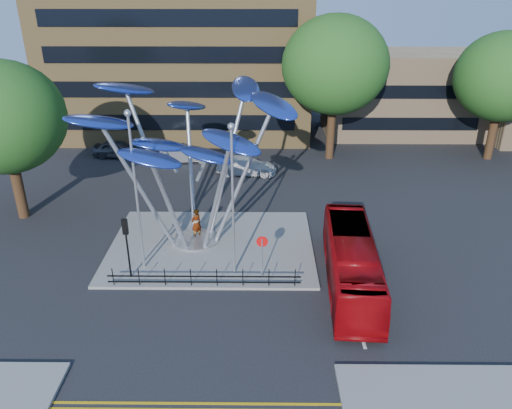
{
  "coord_description": "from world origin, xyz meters",
  "views": [
    {
      "loc": [
        1.89,
        -19.99,
        14.85
      ],
      "look_at": [
        1.67,
        4.0,
        3.73
      ],
      "focal_mm": 35.0,
      "sensor_mm": 36.0,
      "label": 1
    }
  ],
  "objects_px": {
    "tree_left": "(3,118)",
    "street_lamp_left": "(135,179)",
    "parked_car_mid": "(186,154)",
    "tree_far": "(504,77)",
    "parked_car_right": "(246,166)",
    "traffic_light_island": "(126,236)",
    "pedestrian": "(196,224)",
    "leaf_sculpture": "(189,132)",
    "parked_car_left": "(118,149)",
    "tree_right": "(335,65)",
    "red_bus": "(351,262)",
    "street_lamp_right": "(233,188)",
    "no_entry_sign_island": "(262,250)"
  },
  "relations": [
    {
      "from": "tree_right",
      "to": "no_entry_sign_island",
      "type": "distance_m",
      "value": 21.31
    },
    {
      "from": "tree_far",
      "to": "red_bus",
      "type": "bearing_deg",
      "value": -127.73
    },
    {
      "from": "street_lamp_right",
      "to": "tree_far",
      "type": "bearing_deg",
      "value": 41.47
    },
    {
      "from": "parked_car_right",
      "to": "red_bus",
      "type": "bearing_deg",
      "value": -154.44
    },
    {
      "from": "street_lamp_right",
      "to": "parked_car_right",
      "type": "relative_size",
      "value": 1.71
    },
    {
      "from": "tree_left",
      "to": "street_lamp_left",
      "type": "height_order",
      "value": "tree_left"
    },
    {
      "from": "street_lamp_right",
      "to": "parked_car_mid",
      "type": "bearing_deg",
      "value": 105.81
    },
    {
      "from": "tree_right",
      "to": "parked_car_left",
      "type": "distance_m",
      "value": 20.09
    },
    {
      "from": "traffic_light_island",
      "to": "pedestrian",
      "type": "relative_size",
      "value": 1.78
    },
    {
      "from": "tree_right",
      "to": "pedestrian",
      "type": "distance_m",
      "value": 19.41
    },
    {
      "from": "leaf_sculpture",
      "to": "tree_far",
      "type": "bearing_deg",
      "value": 32.48
    },
    {
      "from": "street_lamp_left",
      "to": "traffic_light_island",
      "type": "relative_size",
      "value": 2.57
    },
    {
      "from": "street_lamp_left",
      "to": "parked_car_right",
      "type": "height_order",
      "value": "street_lamp_left"
    },
    {
      "from": "parked_car_right",
      "to": "leaf_sculpture",
      "type": "bearing_deg",
      "value": 171.5
    },
    {
      "from": "leaf_sculpture",
      "to": "pedestrian",
      "type": "bearing_deg",
      "value": 62.91
    },
    {
      "from": "traffic_light_island",
      "to": "parked_car_mid",
      "type": "bearing_deg",
      "value": 88.62
    },
    {
      "from": "parked_car_mid",
      "to": "street_lamp_left",
      "type": "bearing_deg",
      "value": 171.65
    },
    {
      "from": "tree_right",
      "to": "red_bus",
      "type": "xyz_separation_m",
      "value": [
        -1.4,
        -19.9,
        -6.67
      ]
    },
    {
      "from": "tree_left",
      "to": "street_lamp_right",
      "type": "distance_m",
      "value": 16.19
    },
    {
      "from": "tree_left",
      "to": "parked_car_mid",
      "type": "bearing_deg",
      "value": 49.01
    },
    {
      "from": "street_lamp_right",
      "to": "traffic_light_island",
      "type": "height_order",
      "value": "street_lamp_right"
    },
    {
      "from": "leaf_sculpture",
      "to": "parked_car_right",
      "type": "distance_m",
      "value": 13.24
    },
    {
      "from": "street_lamp_right",
      "to": "traffic_light_island",
      "type": "distance_m",
      "value": 6.05
    },
    {
      "from": "tree_far",
      "to": "parked_car_right",
      "type": "bearing_deg",
      "value": -169.48
    },
    {
      "from": "parked_car_mid",
      "to": "parked_car_right",
      "type": "distance_m",
      "value": 6.02
    },
    {
      "from": "tree_left",
      "to": "traffic_light_island",
      "type": "relative_size",
      "value": 3.01
    },
    {
      "from": "pedestrian",
      "to": "red_bus",
      "type": "bearing_deg",
      "value": 108.43
    },
    {
      "from": "parked_car_left",
      "to": "parked_car_right",
      "type": "xyz_separation_m",
      "value": [
        11.48,
        -3.96,
        -0.05
      ]
    },
    {
      "from": "traffic_light_island",
      "to": "tree_left",
      "type": "bearing_deg",
      "value": 140.19
    },
    {
      "from": "parked_car_mid",
      "to": "parked_car_right",
      "type": "xyz_separation_m",
      "value": [
        5.32,
        -2.81,
        -0.04
      ]
    },
    {
      "from": "no_entry_sign_island",
      "to": "parked_car_left",
      "type": "distance_m",
      "value": 23.31
    },
    {
      "from": "street_lamp_left",
      "to": "pedestrian",
      "type": "distance_m",
      "value": 5.97
    },
    {
      "from": "tree_far",
      "to": "red_bus",
      "type": "xyz_separation_m",
      "value": [
        -15.4,
        -19.9,
        -5.74
      ]
    },
    {
      "from": "tree_far",
      "to": "traffic_light_island",
      "type": "distance_m",
      "value": 33.61
    },
    {
      "from": "tree_left",
      "to": "parked_car_mid",
      "type": "height_order",
      "value": "tree_left"
    },
    {
      "from": "red_bus",
      "to": "parked_car_mid",
      "type": "relative_size",
      "value": 2.18
    },
    {
      "from": "tree_left",
      "to": "no_entry_sign_island",
      "type": "relative_size",
      "value": 4.21
    },
    {
      "from": "pedestrian",
      "to": "tree_far",
      "type": "bearing_deg",
      "value": 169.73
    },
    {
      "from": "street_lamp_left",
      "to": "parked_car_left",
      "type": "height_order",
      "value": "street_lamp_left"
    },
    {
      "from": "pedestrian",
      "to": "parked_car_right",
      "type": "distance_m",
      "value": 11.54
    },
    {
      "from": "no_entry_sign_island",
      "to": "leaf_sculpture",
      "type": "bearing_deg",
      "value": 134.33
    },
    {
      "from": "tree_left",
      "to": "parked_car_right",
      "type": "xyz_separation_m",
      "value": [
        14.76,
        8.06,
        -6.09
      ]
    },
    {
      "from": "traffic_light_island",
      "to": "parked_car_left",
      "type": "bearing_deg",
      "value": 106.33
    },
    {
      "from": "tree_left",
      "to": "red_bus",
      "type": "relative_size",
      "value": 1.05
    },
    {
      "from": "parked_car_left",
      "to": "parked_car_mid",
      "type": "relative_size",
      "value": 0.98
    },
    {
      "from": "parked_car_left",
      "to": "leaf_sculpture",
      "type": "bearing_deg",
      "value": -143.26
    },
    {
      "from": "tree_left",
      "to": "street_lamp_right",
      "type": "height_order",
      "value": "tree_left"
    },
    {
      "from": "tree_far",
      "to": "traffic_light_island",
      "type": "xyz_separation_m",
      "value": [
        -27.0,
        -19.5,
        -4.49
      ]
    },
    {
      "from": "tree_far",
      "to": "street_lamp_left",
      "type": "bearing_deg",
      "value": -145.08
    },
    {
      "from": "street_lamp_left",
      "to": "traffic_light_island",
      "type": "height_order",
      "value": "street_lamp_left"
    }
  ]
}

